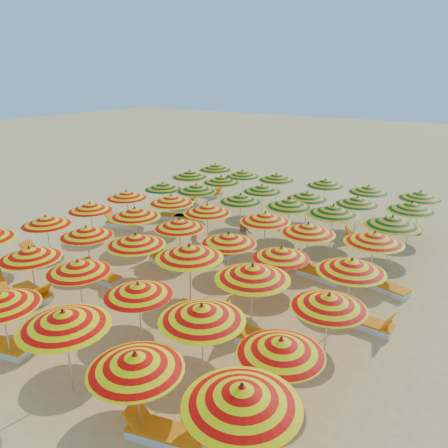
{
  "coord_description": "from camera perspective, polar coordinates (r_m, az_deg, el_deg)",
  "views": [
    {
      "loc": [
        8.96,
        -13.26,
        7.33
      ],
      "look_at": [
        0.0,
        0.5,
        1.6
      ],
      "focal_mm": 35.0,
      "sensor_mm": 36.0,
      "label": 1
    }
  ],
  "objects": [
    {
      "name": "umbrella_31",
      "position": [
        21.75,
        -3.66,
        4.72
      ],
      "size": [
        2.2,
        2.2,
        2.15
      ],
      "color": "silver",
      "rests_on": "ground"
    },
    {
      "name": "lounger_13",
      "position": [
        17.8,
        7.03,
        -4.7
      ],
      "size": [
        1.82,
        0.94,
        0.69
      ],
      "rotation": [
        0.0,
        0.0,
        0.22
      ],
      "color": "white",
      "rests_on": "ground"
    },
    {
      "name": "lounger_1",
      "position": [
        13.98,
        -27.11,
        -14.02
      ],
      "size": [
        1.82,
        0.95,
        0.69
      ],
      "rotation": [
        0.0,
        0.0,
        3.36
      ],
      "color": "white",
      "rests_on": "ground"
    },
    {
      "name": "lounger_21",
      "position": [
        23.01,
        22.23,
        -0.42
      ],
      "size": [
        1.83,
        1.11,
        0.69
      ],
      "rotation": [
        0.0,
        0.0,
        3.47
      ],
      "color": "white",
      "rests_on": "ground"
    },
    {
      "name": "lounger_20",
      "position": [
        27.29,
        -1.88,
        3.99
      ],
      "size": [
        1.76,
        0.68,
        0.69
      ],
      "rotation": [
        0.0,
        0.0,
        -0.06
      ],
      "color": "white",
      "rests_on": "ground"
    },
    {
      "name": "lounger_8",
      "position": [
        12.92,
        5.24,
        -14.58
      ],
      "size": [
        1.83,
        1.09,
        0.69
      ],
      "rotation": [
        0.0,
        0.0,
        3.45
      ],
      "color": "white",
      "rests_on": "ground"
    },
    {
      "name": "beachgoer_a",
      "position": [
        17.9,
        -3.88,
        -2.41
      ],
      "size": [
        0.44,
        0.59,
        1.47
      ],
      "primitive_type": "imported",
      "rotation": [
        0.0,
        0.0,
        4.88
      ],
      "color": "tan",
      "rests_on": "ground"
    },
    {
      "name": "umbrella_25",
      "position": [
        19.79,
        -6.91,
        3.21
      ],
      "size": [
        2.65,
        2.65,
        2.17
      ],
      "color": "silver",
      "rests_on": "ground"
    },
    {
      "name": "umbrella_14",
      "position": [
        15.2,
        -11.48,
        -2.03
      ],
      "size": [
        2.14,
        2.14,
        2.18
      ],
      "color": "silver",
      "rests_on": "ground"
    },
    {
      "name": "lounger_18",
      "position": [
        25.22,
        -5.5,
        2.62
      ],
      "size": [
        1.75,
        0.64,
        0.69
      ],
      "rotation": [
        0.0,
        0.0,
        0.03
      ],
      "color": "white",
      "rests_on": "ground"
    },
    {
      "name": "umbrella_36",
      "position": [
        24.59,
        -4.49,
        6.51
      ],
      "size": [
        2.67,
        2.67,
        2.2
      ],
      "color": "silver",
      "rests_on": "ground"
    },
    {
      "name": "umbrella_13",
      "position": [
        16.74,
        -17.53,
        -0.93
      ],
      "size": [
        2.31,
        2.31,
        2.06
      ],
      "color": "silver",
      "rests_on": "ground"
    },
    {
      "name": "lounger_11",
      "position": [
        22.4,
        -13.18,
        0.02
      ],
      "size": [
        1.81,
        0.93,
        0.69
      ],
      "rotation": [
        0.0,
        0.0,
        3.35
      ],
      "color": "white",
      "rests_on": "ground"
    },
    {
      "name": "umbrella_33",
      "position": [
        19.27,
        8.53,
        2.73
      ],
      "size": [
        2.51,
        2.51,
        2.19
      ],
      "color": "silver",
      "rests_on": "ground"
    },
    {
      "name": "lounger_2",
      "position": [
        10.24,
        -7.74,
        -25.45
      ],
      "size": [
        1.82,
        0.99,
        0.69
      ],
      "rotation": [
        0.0,
        0.0,
        3.39
      ],
      "color": "white",
      "rests_on": "ground"
    },
    {
      "name": "umbrella_27",
      "position": [
        17.37,
        5.4,
        0.9
      ],
      "size": [
        2.49,
        2.49,
        2.15
      ],
      "color": "silver",
      "rests_on": "ground"
    },
    {
      "name": "beachgoer_b",
      "position": [
        19.09,
        2.78,
        -0.99
      ],
      "size": [
        0.89,
        0.9,
        1.47
      ],
      "primitive_type": "imported",
      "rotation": [
        0.0,
        0.0,
        2.31
      ],
      "color": "tan",
      "rests_on": "ground"
    },
    {
      "name": "umbrella_47",
      "position": [
        22.47,
        24.27,
        3.45
      ],
      "size": [
        2.55,
        2.55,
        2.12
      ],
      "color": "silver",
      "rests_on": "ground"
    },
    {
      "name": "umbrella_15",
      "position": [
        13.73,
        -4.55,
        -3.6
      ],
      "size": [
        2.72,
        2.72,
        2.29
      ],
      "color": "silver",
      "rests_on": "ground"
    },
    {
      "name": "umbrella_9",
      "position": [
        12.19,
        -11.16,
        -8.38
      ],
      "size": [
        2.17,
        2.17,
        1.99
      ],
      "color": "silver",
      "rests_on": "ground"
    },
    {
      "name": "umbrella_26",
      "position": [
        18.35,
        -2.18,
        1.99
      ],
      "size": [
        2.18,
        2.18,
        2.15
      ],
      "color": "silver",
      "rests_on": "ground"
    },
    {
      "name": "lounger_6",
      "position": [
        16.99,
        -15.94,
        -6.54
      ],
      "size": [
        1.74,
        0.6,
        0.69
      ],
      "rotation": [
        0.0,
        0.0,
        3.15
      ],
      "color": "white",
      "rests_on": "ground"
    },
    {
      "name": "umbrella_22",
      "position": [
        14.37,
        7.48,
        -3.75
      ],
      "size": [
        2.13,
        2.13,
        2.0
      ],
      "color": "silver",
      "rests_on": "ground"
    },
    {
      "name": "umbrella_43",
      "position": [
        25.31,
        2.43,
        6.6
      ],
      "size": [
        2.4,
        2.4,
        2.04
      ],
      "color": "silver",
      "rests_on": "ground"
    },
    {
      "name": "umbrella_18",
      "position": [
        19.98,
        -17.09,
        2.18
      ],
      "size": [
        2.19,
        2.19,
        1.99
      ],
      "color": "silver",
      "rests_on": "ground"
    },
    {
      "name": "umbrella_34",
      "position": [
        18.38,
        14.07,
        1.81
      ],
      "size": [
        2.65,
        2.65,
        2.28
      ],
      "color": "silver",
      "rests_on": "ground"
    },
    {
      "name": "umbrella_40",
      "position": [
        20.67,
        17.01,
        2.93
      ],
      "size": [
        2.2,
        2.2,
        2.07
      ],
      "color": "silver",
      "rests_on": "ground"
    },
    {
      "name": "umbrella_11",
      "position": [
        9.73,
        7.45,
        -15.58
      ],
      "size": [
        2.29,
        2.29,
        2.05
      ],
      "color": "silver",
      "rests_on": "ground"
    },
    {
      "name": "lounger_9",
      "position": [
        17.68,
        -7.47,
        -4.88
      ],
      "size": [
        1.82,
        0.93,
        0.69
      ],
      "rotation": [
        0.0,
        0.0,
        2.93
      ],
      "color": "white",
      "rests_on": "ground"
    },
    {
      "name": "lounger_10",
      "position": [
        14.2,
        18.03,
        -12.18
      ],
      "size": [
        1.77,
        0.69,
        0.69
      ],
      "rotation": [
        0.0,
        0.0,
        -0.06
      ],
      "color": "white",
      "rests_on": "ground"
    },
    {
      "name": "lounger_4",
      "position": [
        16.51,
        -23.71,
        -8.29
      ],
      "size": [
        1.8,
        0.81,
        0.69
      ],
      "rotation": [
        0.0,
        0.0,
        -0.14
      ],
      "color": "white",
      "rests_on": "ground"
    },
    {
      "name": "umbrella_32",
      "position": [
        20.13,
        2.17,
        3.4
      ],
      "size": [
        2.09,
        2.09,
        2.09
      ],
      "color": "silver",
      "rests_on": "ground"
    },
    {
      "name": "umbrella_21",
      "position": [
        15.19,
        0.61,
        -1.89
      ],
      "size": [
        2.57,
        2.57,
        2.1
      ],
      "color": "silver",
      "rests_on": "ground"
    },
    {
      "name": "lounger_14",
      "position": [
        16.86,
        12.23,
        -6.42
      ],
      "size": [
        1.8,
        0.82,
        0.69
      ],
      "rotation": [
        0.0,
        0.0,
        3.0
      ],
      "color": "white",
      "rests_on": "ground"
    },
    {
      "name": "umbrella_30",
      "position": [
        22.8,
        -7.98,
        4.95
      ],
      "size": [
        2.37,
        2.37,
        2.01
      ],
      "color": "silver",
      "rests_on": "ground"
    },
    {
      "name": "umbrella_24",
      "position": [
        21.43,
        -12.6,
        3.77
      ],
      "size": [
        2.41,
        2.41,
        2.03
      ],
      "color": "silver",
      "rests_on": "ground"
    },
    {
      "name": "umbrella_20",
      "position": [
        16.8,
        -5.86,
        0.05
      ],
      "size": [
        2.35,
        2.35,
        2.08
      ],
      "color": "silver",
      "rests_on": "ground"
    },
    {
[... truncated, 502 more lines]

